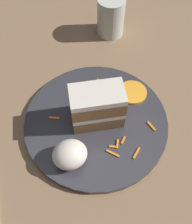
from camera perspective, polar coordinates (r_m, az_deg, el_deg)
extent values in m
plane|color=#4C4742|center=(0.58, -1.98, -7.17)|extent=(6.00, 6.00, 0.00)
cube|color=#846647|center=(0.56, -2.04, -6.33)|extent=(1.16, 1.07, 0.04)
cylinder|color=#333338|center=(0.55, 0.00, -2.18)|extent=(0.30, 0.30, 0.01)
cube|color=brown|center=(0.53, 0.23, -0.56)|extent=(0.11, 0.07, 0.03)
cube|color=silver|center=(0.52, 0.24, 0.77)|extent=(0.11, 0.07, 0.01)
cube|color=brown|center=(0.50, 0.25, 2.21)|extent=(0.11, 0.07, 0.03)
cube|color=silver|center=(0.48, 0.26, 3.81)|extent=(0.11, 0.07, 0.01)
ellipsoid|color=silver|center=(0.49, -5.71, -9.17)|extent=(0.07, 0.06, 0.05)
cylinder|color=orange|center=(0.59, 7.94, 4.26)|extent=(0.06, 0.06, 0.01)
cube|color=orange|center=(0.60, -0.08, 6.24)|extent=(0.02, 0.02, 0.00)
cube|color=orange|center=(0.55, -9.00, -1.30)|extent=(0.02, 0.01, 0.00)
cube|color=orange|center=(0.52, 4.70, -6.95)|extent=(0.01, 0.02, 0.00)
cube|color=orange|center=(0.53, 5.94, -6.15)|extent=(0.01, 0.01, 0.00)
cube|color=orange|center=(0.60, 0.29, 6.42)|extent=(0.03, 0.01, 0.00)
cube|color=orange|center=(0.55, 11.93, -3.00)|extent=(0.01, 0.02, 0.00)
cube|color=orange|center=(0.52, 8.81, -8.83)|extent=(0.02, 0.02, 0.00)
cube|color=orange|center=(0.52, 3.66, -7.55)|extent=(0.01, 0.01, 0.00)
cube|color=orange|center=(0.51, 3.68, -8.98)|extent=(0.02, 0.02, 0.00)
cylinder|color=beige|center=(0.71, 3.22, 20.03)|extent=(0.07, 0.07, 0.10)
cylinder|color=silver|center=(0.73, 3.09, 18.02)|extent=(0.06, 0.06, 0.04)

